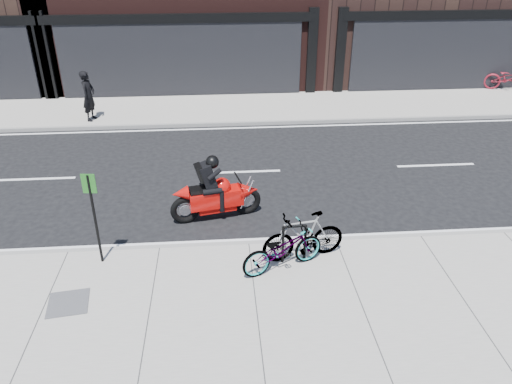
{
  "coord_description": "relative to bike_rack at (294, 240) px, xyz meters",
  "views": [
    {
      "loc": [
        -0.58,
        -11.36,
        6.48
      ],
      "look_at": [
        0.24,
        -0.97,
        0.9
      ],
      "focal_mm": 35.0,
      "sensor_mm": 36.0,
      "label": 1
    }
  ],
  "objects": [
    {
      "name": "bicycle_rear",
      "position": [
        0.21,
        0.11,
        0.02
      ],
      "size": [
        1.88,
        0.84,
        1.09
      ],
      "primitive_type": "imported",
      "rotation": [
        0.0,
        0.0,
        4.9
      ],
      "color": "gray",
      "rests_on": "sidewalk_near"
    },
    {
      "name": "bike_rack",
      "position": [
        0.0,
        0.0,
        0.0
      ],
      "size": [
        0.54,
        0.09,
        0.9
      ],
      "rotation": [
        0.0,
        0.0,
        0.06
      ],
      "color": "black",
      "rests_on": "sidewalk_near"
    },
    {
      "name": "ground",
      "position": [
        -0.91,
        2.71,
        -0.66
      ],
      "size": [
        120.0,
        120.0,
        0.0
      ],
      "primitive_type": "plane",
      "color": "black",
      "rests_on": "ground"
    },
    {
      "name": "sidewalk_far",
      "position": [
        -0.91,
        10.46,
        -0.59
      ],
      "size": [
        60.0,
        3.5,
        0.13
      ],
      "primitive_type": "cube",
      "color": "gray",
      "rests_on": "ground"
    },
    {
      "name": "bicycle_far",
      "position": [
        11.12,
        11.71,
        0.0
      ],
      "size": [
        2.13,
        1.41,
        1.06
      ],
      "primitive_type": "imported",
      "rotation": [
        0.0,
        0.0,
        1.19
      ],
      "color": "maroon",
      "rests_on": "sidewalk_far"
    },
    {
      "name": "bicycle_front",
      "position": [
        -0.27,
        -0.24,
        -0.05
      ],
      "size": [
        1.94,
        1.27,
        0.96
      ],
      "primitive_type": "imported",
      "rotation": [
        0.0,
        0.0,
        1.95
      ],
      "color": "gray",
      "rests_on": "sidewalk_near"
    },
    {
      "name": "sidewalk_near",
      "position": [
        -0.91,
        -2.29,
        -0.59
      ],
      "size": [
        60.0,
        6.0,
        0.13
      ],
      "primitive_type": "cube",
      "color": "gray",
      "rests_on": "ground"
    },
    {
      "name": "sign_post",
      "position": [
        -4.08,
        0.31,
        0.71
      ],
      "size": [
        0.28,
        0.06,
        2.08
      ],
      "rotation": [
        0.0,
        0.0,
        -0.1
      ],
      "color": "black",
      "rests_on": "sidewalk_near"
    },
    {
      "name": "utility_grate",
      "position": [
        -4.47,
        -1.03,
        -0.52
      ],
      "size": [
        0.85,
        0.85,
        0.02
      ],
      "primitive_type": "cube",
      "rotation": [
        0.0,
        0.0,
        0.14
      ],
      "color": "#555558",
      "rests_on": "sidewalk_near"
    },
    {
      "name": "motorcycle",
      "position": [
        -1.52,
        2.16,
        0.04
      ],
      "size": [
        2.27,
        0.81,
        1.71
      ],
      "rotation": [
        0.0,
        0.0,
        0.22
      ],
      "color": "black",
      "rests_on": "ground"
    },
    {
      "name": "pedestrian",
      "position": [
        -6.15,
        9.33,
        0.38
      ],
      "size": [
        0.58,
        0.74,
        1.81
      ],
      "primitive_type": "imported",
      "rotation": [
        0.0,
        0.0,
        1.33
      ],
      "color": "black",
      "rests_on": "sidewalk_far"
    }
  ]
}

